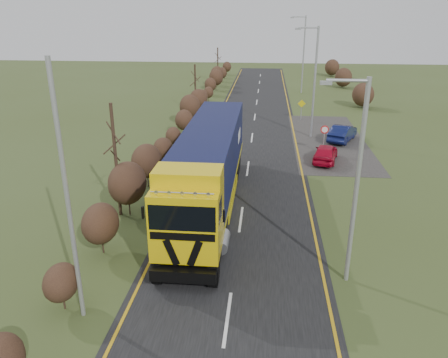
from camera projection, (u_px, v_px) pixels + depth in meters
name	position (u px, v px, depth m)	size (l,w,h in m)	color
ground	(235.00, 259.00, 19.26)	(160.00, 160.00, 0.00)	#39461E
road	(246.00, 179.00, 28.55)	(8.00, 120.00, 0.02)	black
layby	(328.00, 140.00, 37.26)	(6.00, 18.00, 0.02)	#2A2725
lane_markings	(246.00, 180.00, 28.26)	(7.52, 116.00, 0.01)	#BF9112
hedgerow	(147.00, 163.00, 26.55)	(2.24, 102.04, 6.05)	#301D15
lorry	(209.00, 164.00, 23.47)	(3.15, 16.21, 4.52)	black
car_red_hatchback	(325.00, 153.00, 31.61)	(1.54, 3.83, 1.31)	#AD0823
car_blue_sedan	(342.00, 133.00, 36.70)	(1.46, 4.18, 1.38)	#0B1240
streetlight_near	(355.00, 177.00, 16.24)	(1.74, 0.18, 8.15)	#9A9C9F
streetlight_mid	(313.00, 78.00, 36.32)	(1.95, 0.18, 9.20)	#9A9C9F
streetlight_far	(303.00, 51.00, 57.04)	(2.08, 0.20, 9.81)	#9A9C9F
left_pole	(68.00, 200.00, 14.14)	(0.16, 0.16, 9.05)	#9A9C9F
speed_sign	(324.00, 134.00, 33.10)	(0.61, 0.10, 2.21)	#9A9C9F
warning_board	(301.00, 107.00, 43.76)	(0.78, 0.11, 2.04)	#9A9C9F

